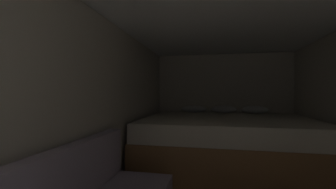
% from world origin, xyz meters
% --- Properties ---
extents(wall_back, '(2.78, 0.05, 1.98)m').
position_xyz_m(wall_back, '(0.00, 4.35, 0.99)').
color(wall_back, beige).
rests_on(wall_back, ground).
extents(wall_left, '(0.05, 4.89, 1.98)m').
position_xyz_m(wall_left, '(-1.36, 1.88, 0.99)').
color(wall_left, beige).
rests_on(wall_left, ground).
extents(ceiling_slab, '(2.78, 4.89, 0.05)m').
position_xyz_m(ceiling_slab, '(0.00, 1.88, 2.01)').
color(ceiling_slab, white).
rests_on(ceiling_slab, wall_left).
extents(bed, '(2.56, 2.00, 0.94)m').
position_xyz_m(bed, '(0.00, 3.29, 0.40)').
color(bed, olive).
rests_on(bed, ground).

